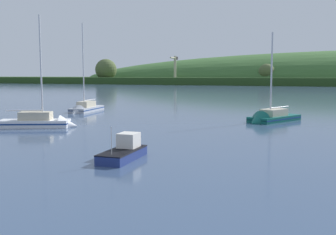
# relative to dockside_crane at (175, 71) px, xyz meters

# --- Properties ---
(dockside_crane) EXTENTS (3.64, 12.23, 18.49)m
(dockside_crane) POSITION_rel_dockside_crane_xyz_m (0.00, 0.00, 0.00)
(dockside_crane) COLOR #4C4C51
(dockside_crane) RESTS_ON ground
(sailboat_near_mooring) EXTENTS (9.42, 5.74, 14.15)m
(sailboat_near_mooring) POSITION_rel_dockside_crane_xyz_m (51.43, -210.45, -8.43)
(sailboat_near_mooring) COLOR white
(sailboat_near_mooring) RESTS_ON ground
(sailboat_midwater_white) EXTENTS (3.61, 9.60, 15.82)m
(sailboat_midwater_white) POSITION_rel_dockside_crane_xyz_m (46.07, -192.11, -8.54)
(sailboat_midwater_white) COLOR #ADB2BC
(sailboat_midwater_white) RESTS_ON ground
(sailboat_far_left) EXTENTS (7.13, 9.50, 13.03)m
(sailboat_far_left) POSITION_rel_dockside_crane_xyz_m (76.30, -196.44, -8.50)
(sailboat_far_left) COLOR #0F564C
(sailboat_far_left) RESTS_ON ground
(fishing_boat_moored) EXTENTS (1.98, 5.31, 3.25)m
(fishing_boat_moored) POSITION_rel_dockside_crane_xyz_m (68.04, -223.05, -8.34)
(fishing_boat_moored) COLOR navy
(fishing_boat_moored) RESTS_ON ground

